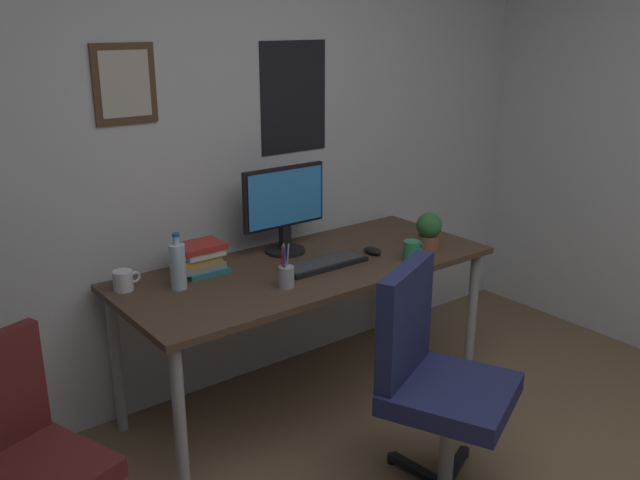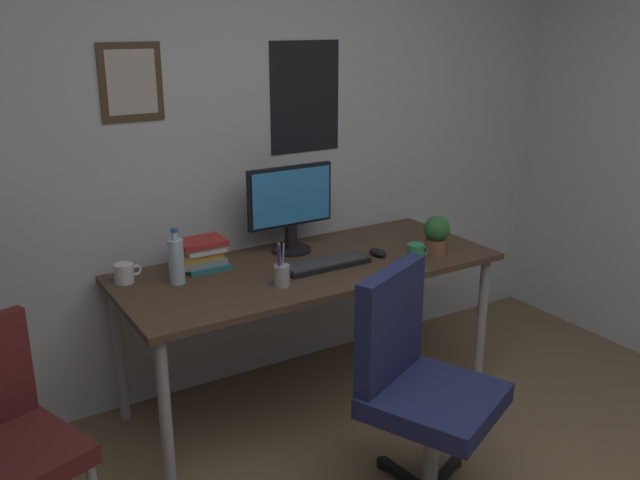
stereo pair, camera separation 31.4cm
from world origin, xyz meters
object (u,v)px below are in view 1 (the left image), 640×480
coffee_mug_near (124,281)px  potted_plant (429,230)px  side_chair (17,455)px  book_stack_left (200,259)px  computer_mouse (373,250)px  monitor (284,206)px  pen_cup (286,275)px  office_chair (432,373)px  coffee_mug_far (412,251)px  keyboard (324,263)px  water_bottle (178,265)px

coffee_mug_near → potted_plant: size_ratio=0.63×
side_chair → book_stack_left: size_ratio=3.79×
side_chair → book_stack_left: side_chair is taller
computer_mouse → monitor: bearing=138.4°
coffee_mug_near → pen_cup: 0.70m
office_chair → coffee_mug_far: (0.47, 0.60, 0.25)m
office_chair → computer_mouse: bearing=64.0°
computer_mouse → potted_plant: potted_plant is taller
potted_plant → book_stack_left: size_ratio=0.84×
potted_plant → computer_mouse: bearing=154.9°
potted_plant → pen_cup: (-0.86, 0.02, -0.05)m
pen_cup → coffee_mug_near: bearing=145.2°
coffee_mug_far → side_chair: bearing=-176.5°
coffee_mug_far → potted_plant: potted_plant is taller
potted_plant → office_chair: bearing=-134.5°
keyboard → coffee_mug_far: bearing=-26.7°
keyboard → potted_plant: potted_plant is taller
water_bottle → office_chair: bearing=-58.1°
monitor → book_stack_left: (-0.48, -0.01, -0.17)m
monitor → coffee_mug_far: (0.42, -0.48, -0.19)m
water_bottle → potted_plant: size_ratio=1.29×
water_bottle → coffee_mug_near: bearing=147.2°
computer_mouse → book_stack_left: (-0.81, 0.28, 0.05)m
keyboard → book_stack_left: book_stack_left is taller
side_chair → keyboard: (1.50, 0.31, 0.24)m
office_chair → potted_plant: (0.65, 0.66, 0.30)m
side_chair → book_stack_left: 1.19m
computer_mouse → coffee_mug_far: bearing=-64.8°
coffee_mug_near → book_stack_left: (0.36, -0.02, 0.03)m
book_stack_left → potted_plant: bearing=-20.6°
office_chair → computer_mouse: (0.38, 0.78, 0.22)m
side_chair → computer_mouse: 1.84m
keyboard → potted_plant: size_ratio=2.21×
office_chair → keyboard: bearing=84.1°
computer_mouse → potted_plant: size_ratio=0.56×
monitor → potted_plant: monitor is taller
monitor → keyboard: 0.36m
coffee_mug_near → office_chair: bearing=-53.8°
side_chair → potted_plant: size_ratio=4.49×
keyboard → water_bottle: (-0.67, 0.16, 0.09)m
office_chair → computer_mouse: 0.90m
water_bottle → book_stack_left: bearing=33.3°
coffee_mug_far → water_bottle: bearing=161.4°
keyboard → computer_mouse: bearing=-1.8°
computer_mouse → coffee_mug_near: coffee_mug_near is taller
computer_mouse → coffee_mug_far: coffee_mug_far is taller
computer_mouse → coffee_mug_near: size_ratio=0.89×
book_stack_left → coffee_mug_far: bearing=-27.4°
side_chair → water_bottle: water_bottle is taller
monitor → potted_plant: (0.59, -0.42, -0.13)m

